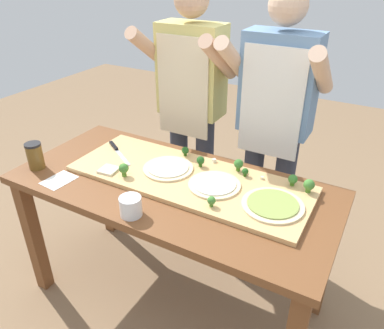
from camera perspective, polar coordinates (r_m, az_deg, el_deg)
The scene contains 24 objects.
ground_plane at distance 2.38m, azimuth -2.56°, elevation -19.38°, with size 8.00×8.00×0.00m, color #896B4C.
prep_table at distance 1.92m, azimuth -3.01°, elevation -5.78°, with size 1.62×0.75×0.80m.
cutting_board at distance 1.87m, azimuth -0.57°, elevation -2.13°, with size 1.22×0.45×0.02m, color tan.
chefs_knife at distance 2.15m, azimuth -11.41°, elevation 2.21°, with size 0.27×0.18×0.02m.
pizza_whole_white_garlic at distance 1.79m, azimuth 3.43°, elevation -3.05°, with size 0.25×0.25×0.02m.
pizza_whole_pesto_green at distance 1.69m, azimuth 12.21°, elevation -5.99°, with size 0.28×0.28×0.02m.
pizza_whole_cheese_artichoke at distance 1.93m, azimuth -3.66°, elevation -0.54°, with size 0.26×0.26×0.02m.
pizza_slice_far_left at distance 1.96m, azimuth -12.59°, elevation -0.81°, with size 0.09×0.09×0.01m, color beige.
broccoli_floret_front_left at distance 1.91m, azimuth 7.11°, elevation 0.05°, with size 0.05×0.05×0.06m.
broccoli_floret_back_right at distance 1.94m, azimuth 1.31°, elevation 0.59°, with size 0.04×0.04×0.06m.
broccoli_floret_center_right at distance 1.81m, azimuth 17.42°, elevation -3.01°, with size 0.05×0.05×0.07m.
broccoli_floret_front_mid at distance 1.84m, azimuth 15.13°, elevation -2.21°, with size 0.04×0.04×0.06m.
broccoli_floret_center_left at distance 2.05m, azimuth -1.04°, elevation 2.12°, with size 0.04×0.04×0.05m.
broccoli_floret_back_mid at distance 1.64m, azimuth 2.99°, elevation -5.55°, with size 0.04×0.04×0.05m.
broccoli_floret_front_right at distance 1.88m, azimuth -10.38°, elevation -0.64°, with size 0.05×0.05×0.07m.
broccoli_floret_back_left at distance 1.87m, azimuth 8.12°, elevation -1.08°, with size 0.03×0.03×0.04m.
cheese_crumble_a at distance 1.99m, azimuth 3.39°, elevation 0.62°, with size 0.02×0.02×0.02m, color silver.
cheese_crumble_b at distance 1.87m, azimuth 10.63°, elevation -2.01°, with size 0.01×0.01×0.01m, color silver.
cheese_crumble_c at distance 1.99m, azimuth -10.02°, elevation -0.01°, with size 0.01×0.01×0.01m, color silver.
flour_cup at distance 1.64m, azimuth -9.31°, elevation -6.46°, with size 0.10×0.10×0.09m.
sauce_jar at distance 2.12m, azimuth -22.82°, elevation 1.23°, with size 0.08×0.08×0.14m.
recipe_note at distance 1.99m, azimuth -19.62°, elevation -2.26°, with size 0.12×0.16×0.00m, color white.
cook_left at distance 2.38m, azimuth -0.17°, elevation 10.01°, with size 0.54×0.39×1.67m.
cook_right at distance 2.18m, azimuth 12.54°, elevation 7.43°, with size 0.54×0.39×1.67m.
Camera 1 is at (0.85, -1.31, 1.79)m, focal length 34.98 mm.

